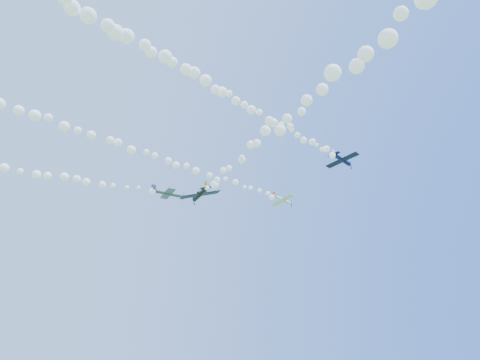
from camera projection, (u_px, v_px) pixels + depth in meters
name	position (u px, v px, depth m)	size (l,w,h in m)	color
plane_white	(282.00, 200.00, 99.23)	(6.81, 7.15, 2.64)	white
smoke_trail_white	(120.00, 145.00, 73.68)	(79.49, 21.64, 2.89)	white
plane_navy	(342.00, 160.00, 85.52)	(7.22, 7.63, 2.45)	#0B0D34
smoke_trail_navy	(208.00, 83.00, 61.91)	(66.93, 22.84, 2.84)	white
plane_grey	(168.00, 193.00, 89.42)	(7.79, 8.16, 2.71)	#3A4655
plane_black	(200.00, 194.00, 65.30)	(6.56, 6.64, 2.41)	black
smoke_trail_black	(357.00, 58.00, 35.92)	(3.66, 68.82, 2.73)	white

